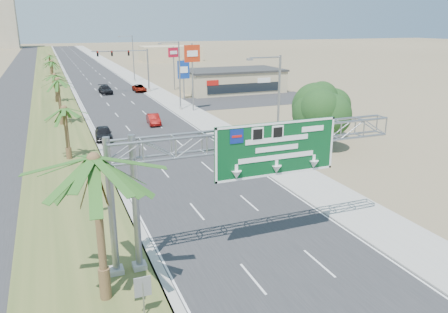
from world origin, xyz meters
TOP-DOWN VIEW (x-y plane):
  - road at (0.00, 110.00)m, footprint 12.00×300.00m
  - sidewalk_right at (8.50, 110.00)m, footprint 4.00×300.00m
  - median_grass at (-10.00, 110.00)m, footprint 7.00×300.00m
  - opposing_road at (-17.00, 110.00)m, footprint 8.00×300.00m
  - sign_gantry at (-1.06, 9.93)m, footprint 16.75×1.24m
  - palm_near at (-9.20, 8.00)m, footprint 5.70×5.70m
  - palm_row_b at (-9.50, 32.00)m, footprint 3.99×3.99m
  - palm_row_c at (-9.50, 48.00)m, footprint 3.99×3.99m
  - palm_row_d at (-9.50, 66.00)m, footprint 3.99×3.99m
  - palm_row_e at (-9.50, 85.00)m, footprint 3.99×3.99m
  - palm_row_f at (-9.50, 110.00)m, footprint 3.99×3.99m
  - streetlight_near at (7.30, 22.00)m, footprint 3.27×0.44m
  - streetlight_mid at (7.30, 52.00)m, footprint 3.27×0.44m
  - streetlight_far at (7.30, 88.00)m, footprint 3.27×0.44m
  - signal_mast at (5.17, 71.97)m, footprint 10.28×0.71m
  - store_building at (22.00, 66.00)m, footprint 18.00×10.00m
  - oak_near at (15.00, 26.00)m, footprint 4.50×4.50m
  - oak_far at (18.00, 30.00)m, footprint 3.50×3.50m
  - median_signback_a at (-7.80, 6.00)m, footprint 0.75×0.08m
  - median_signback_b at (-8.50, 18.00)m, footprint 0.75×0.08m
  - building_distant_right at (30.00, 140.00)m, footprint 20.00×12.00m
  - car_left_lane at (-5.50, 38.34)m, footprint 2.11×4.56m
  - car_mid_lane at (1.50, 43.95)m, footprint 1.76×4.18m
  - car_right_lane at (5.50, 72.75)m, footprint 2.20×4.72m
  - car_far at (-0.84, 72.67)m, footprint 2.31×5.19m
  - pole_sign_red_near at (9.00, 50.46)m, footprint 2.42×0.64m
  - pole_sign_blue at (10.87, 61.21)m, footprint 2.02×0.49m
  - pole_sign_red_far at (12.31, 72.36)m, footprint 2.20×0.90m

SIDE VIEW (x-z plane):
  - road at x=0.00m, z-range 0.00..0.02m
  - opposing_road at x=-17.00m, z-range 0.00..0.02m
  - sidewalk_right at x=8.50m, z-range 0.00..0.10m
  - median_grass at x=-10.00m, z-range 0.00..0.12m
  - car_right_lane at x=5.50m, z-range 0.00..1.31m
  - car_mid_lane at x=1.50m, z-range 0.00..1.34m
  - car_far at x=-0.84m, z-range 0.00..1.48m
  - car_left_lane at x=-5.50m, z-range 0.00..1.51m
  - median_signback_a at x=-7.80m, z-range 0.41..2.49m
  - median_signback_b at x=-8.50m, z-range 0.41..2.49m
  - store_building at x=22.00m, z-range 0.00..4.00m
  - building_distant_right at x=30.00m, z-range 0.00..5.00m
  - oak_far at x=18.00m, z-range 1.02..6.62m
  - palm_row_d at x=-9.50m, z-range 1.69..7.14m
  - oak_near at x=15.00m, z-range 1.13..7.93m
  - streetlight_near at x=7.30m, z-range -0.31..9.69m
  - streetlight_mid at x=7.30m, z-range -0.31..9.69m
  - streetlight_far at x=7.30m, z-range -0.31..9.69m
  - palm_row_f at x=-9.50m, z-range 1.83..7.58m
  - pole_sign_blue at x=10.87m, z-range 1.45..8.18m
  - signal_mast at x=5.17m, z-range 0.85..8.85m
  - palm_row_b at x=-9.50m, z-range 1.93..7.87m
  - palm_row_e at x=-9.50m, z-range 2.02..8.16m
  - palm_row_c at x=-9.50m, z-range 2.29..9.04m
  - sign_gantry at x=-1.06m, z-range 2.31..9.81m
  - pole_sign_red_far at x=12.31m, z-range 2.39..10.67m
  - palm_near at x=-9.20m, z-range 2.76..11.11m
  - pole_sign_red_near at x=9.00m, z-range 2.87..12.65m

